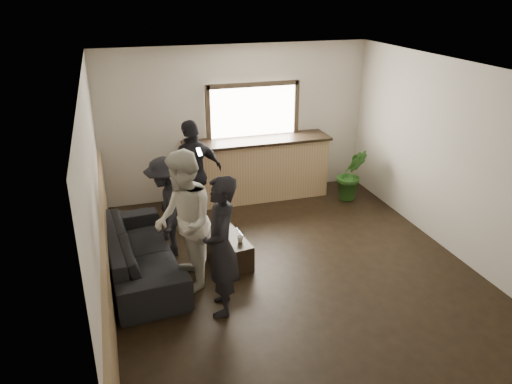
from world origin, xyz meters
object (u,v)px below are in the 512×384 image
object	(u,v)px
person_d	(193,174)
coffee_table	(226,250)
bar_counter	(257,165)
cup_a	(220,232)
cup_b	(240,239)
potted_plant	(351,174)
person_b	(184,222)
person_c	(166,207)
sofa	(140,252)
person_a	(221,247)

from	to	relation	value
person_d	coffee_table	bearing A→B (deg)	78.58
bar_counter	cup_a	bearing A→B (deg)	-119.97
cup_b	potted_plant	bearing A→B (deg)	33.76
potted_plant	person_b	size ratio (longest dim) A/B	0.52
coffee_table	bar_counter	bearing A→B (deg)	62.61
cup_a	person_c	world-z (taller)	person_c
sofa	person_a	bearing A→B (deg)	-146.51
sofa	bar_counter	bearing A→B (deg)	-52.35
bar_counter	person_d	bearing A→B (deg)	-148.46
bar_counter	person_a	distance (m)	3.58
bar_counter	coffee_table	size ratio (longest dim) A/B	3.04
coffee_table	person_d	xyz separation A→B (m)	(-0.20, 1.35, 0.70)
person_b	person_a	bearing A→B (deg)	28.41
person_d	person_b	bearing A→B (deg)	56.06
coffee_table	person_c	xyz separation A→B (m)	(-0.76, 0.48, 0.56)
coffee_table	potted_plant	bearing A→B (deg)	29.51
person_d	sofa	bearing A→B (deg)	32.57
cup_a	person_d	xyz separation A→B (m)	(-0.14, 1.24, 0.46)
sofa	cup_a	bearing A→B (deg)	-90.78
bar_counter	person_a	xyz separation A→B (m)	(-1.44, -3.27, 0.24)
potted_plant	sofa	bearing A→B (deg)	-158.95
potted_plant	coffee_table	bearing A→B (deg)	-150.49
coffee_table	cup_a	xyz separation A→B (m)	(-0.06, 0.12, 0.25)
sofa	potted_plant	size ratio (longest dim) A/B	2.34
bar_counter	cup_b	bearing A→B (deg)	-112.25
cup_b	person_a	world-z (taller)	person_a
cup_b	person_c	xyz separation A→B (m)	(-0.93, 0.66, 0.32)
sofa	potted_plant	xyz separation A→B (m)	(3.99, 1.54, 0.16)
person_a	person_c	world-z (taller)	person_a
sofa	potted_plant	distance (m)	4.28
bar_counter	person_a	size ratio (longest dim) A/B	1.52
sofa	potted_plant	bearing A→B (deg)	-73.68
bar_counter	potted_plant	world-z (taller)	bar_counter
cup_b	person_c	bearing A→B (deg)	144.61
bar_counter	coffee_table	world-z (taller)	bar_counter
coffee_table	cup_b	bearing A→B (deg)	-46.61
bar_counter	person_c	world-z (taller)	bar_counter
sofa	person_b	world-z (taller)	person_b
coffee_table	person_d	world-z (taller)	person_d
coffee_table	person_b	world-z (taller)	person_b
sofa	person_a	xyz separation A→B (m)	(0.90, -1.14, 0.55)
cup_b	person_b	bearing A→B (deg)	-161.74
coffee_table	person_a	xyz separation A→B (m)	(-0.32, -1.10, 0.69)
sofa	person_b	size ratio (longest dim) A/B	1.23
cup_a	cup_b	size ratio (longest dim) A/B	1.27
potted_plant	person_b	distance (m)	4.00
coffee_table	person_d	distance (m)	1.54
cup_b	person_b	distance (m)	1.00
person_b	person_d	xyz separation A→B (m)	(0.45, 1.80, -0.04)
sofa	cup_a	size ratio (longest dim) A/B	18.70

